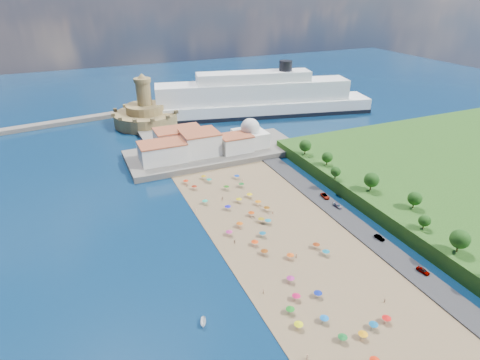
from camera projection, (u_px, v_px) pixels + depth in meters
name	position (u px, v px, depth m)	size (l,w,h in m)	color
ground	(257.00, 229.00, 148.32)	(700.00, 700.00, 0.00)	#071938
terrace	(214.00, 152.00, 211.24)	(90.00, 36.00, 3.00)	#59544C
jetty	(157.00, 137.00, 232.23)	(18.00, 70.00, 2.40)	#59544C
waterfront_buildings	(189.00, 144.00, 204.26)	(57.00, 29.00, 11.00)	silver
domed_building	(250.00, 135.00, 213.47)	(16.00, 16.00, 15.00)	silver
fortress	(146.00, 114.00, 254.45)	(40.00, 40.00, 32.40)	#98804C
cruise_ship	(254.00, 100.00, 271.29)	(164.33, 58.50, 35.63)	black
beach_parasols	(265.00, 236.00, 140.48)	(29.89, 113.74, 2.20)	gray
beachgoers	(246.00, 225.00, 148.58)	(34.72, 99.94, 1.89)	tan
moored_boats	(225.00, 359.00, 95.95)	(4.87, 26.91, 1.60)	white
parked_cars	(354.00, 218.00, 152.41)	(3.06, 57.98, 1.43)	gray
hillside_trees	(378.00, 187.00, 155.82)	(16.68, 107.12, 7.79)	#382314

